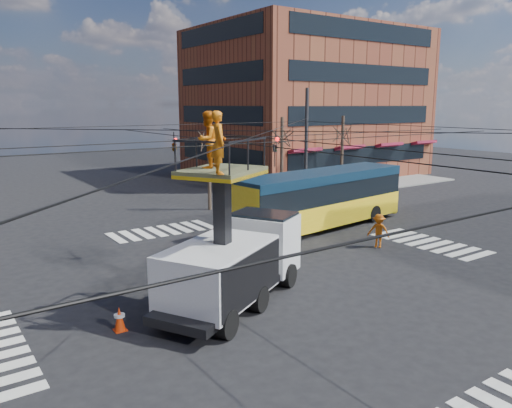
% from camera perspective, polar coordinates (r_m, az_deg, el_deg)
% --- Properties ---
extents(ground, '(120.00, 120.00, 0.00)m').
position_cam_1_polar(ground, '(19.75, 1.52, -9.02)').
color(ground, black).
rests_on(ground, ground).
extents(sidewalk_ne, '(18.00, 18.00, 0.12)m').
position_cam_1_polar(sidewalk_ne, '(48.57, 6.86, 3.18)').
color(sidewalk_ne, slate).
rests_on(sidewalk_ne, ground).
extents(crosswalks, '(22.40, 22.40, 0.02)m').
position_cam_1_polar(crosswalks, '(19.75, 1.52, -8.99)').
color(crosswalks, silver).
rests_on(crosswalks, ground).
extents(building_ne, '(20.06, 16.06, 14.00)m').
position_cam_1_polar(building_ne, '(50.98, 5.63, 11.41)').
color(building_ne, brown).
rests_on(building_ne, ground).
extents(overhead_network, '(24.24, 24.24, 8.00)m').
position_cam_1_polar(overhead_network, '(18.98, 0.69, 3.52)').
color(overhead_network, '#2D2D30').
rests_on(overhead_network, ground).
extents(tree_a, '(2.00, 2.00, 6.00)m').
position_cam_1_polar(tree_a, '(32.68, -5.44, 7.34)').
color(tree_a, '#382B21').
rests_on(tree_a, ground).
extents(tree_b, '(2.00, 2.00, 6.00)m').
position_cam_1_polar(tree_b, '(35.99, 2.98, 7.73)').
color(tree_b, '#382B21').
rests_on(tree_b, ground).
extents(tree_c, '(2.00, 2.00, 6.00)m').
position_cam_1_polar(tree_c, '(39.94, 9.88, 7.94)').
color(tree_c, '#382B21').
rests_on(tree_c, ground).
extents(utility_truck, '(7.23, 5.42, 6.69)m').
position_cam_1_polar(utility_truck, '(17.33, -2.53, -4.51)').
color(utility_truck, black).
rests_on(utility_truck, ground).
extents(city_bus, '(11.81, 3.97, 3.20)m').
position_cam_1_polar(city_bus, '(28.19, 7.41, 0.71)').
color(city_bus, yellow).
rests_on(city_bus, ground).
extents(traffic_cone, '(0.36, 0.36, 0.77)m').
position_cam_1_polar(traffic_cone, '(16.29, -15.33, -12.54)').
color(traffic_cone, '#EF380A').
rests_on(traffic_cone, ground).
extents(worker_ground, '(0.51, 1.03, 1.69)m').
position_cam_1_polar(worker_ground, '(16.58, -9.41, -10.12)').
color(worker_ground, '#FF5A10').
rests_on(worker_ground, ground).
extents(flagger, '(1.07, 1.24, 1.66)m').
position_cam_1_polar(flagger, '(25.00, 13.84, -2.99)').
color(flagger, orange).
rests_on(flagger, ground).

